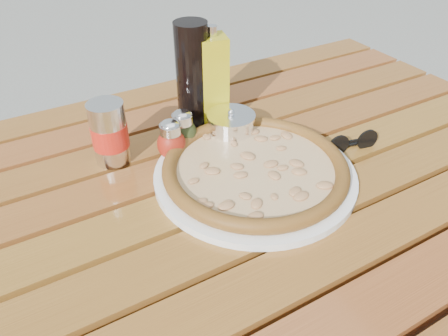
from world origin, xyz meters
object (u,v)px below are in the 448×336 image
sunglasses (352,143)px  parmesan_tin (231,127)px  dark_bottle (193,77)px  plate (255,174)px  pizza (255,167)px  soda_can (110,133)px  oregano_shaker (183,130)px  table (229,220)px  olive_oil_cruet (213,81)px  pepper_shaker (171,140)px

sunglasses → parmesan_tin: bearing=153.2°
dark_bottle → plate: bearing=-87.5°
pizza → dark_bottle: (-0.01, 0.22, 0.09)m
soda_can → pizza: bearing=-41.9°
oregano_shaker → dark_bottle: bearing=48.7°
plate → parmesan_tin: 0.13m
table → sunglasses: size_ratio=12.58×
plate → dark_bottle: 0.24m
pizza → sunglasses: (0.21, -0.02, -0.01)m
olive_oil_cruet → plate: bearing=-98.1°
soda_can → olive_oil_cruet: size_ratio=0.57×
dark_bottle → olive_oil_cruet: dark_bottle is taller
pepper_shaker → soda_can: bearing=154.3°
pizza → olive_oil_cruet: bearing=81.9°
plate → pepper_shaker: size_ratio=4.39×
plate → dark_bottle: (-0.01, 0.22, 0.10)m
plate → oregano_shaker: (-0.07, 0.15, 0.03)m
oregano_shaker → sunglasses: bearing=-31.8°
pepper_shaker → soda_can: size_ratio=0.68×
oregano_shaker → olive_oil_cruet: olive_oil_cruet is taller
pizza → dark_bottle: size_ratio=1.74×
pepper_shaker → plate: bearing=-52.5°
oregano_shaker → dark_bottle: (0.06, 0.06, 0.07)m
parmesan_tin → pepper_shaker: bearing=178.2°
soda_can → oregano_shaker: bearing=-10.8°
table → olive_oil_cruet: (0.08, 0.21, 0.17)m
sunglasses → oregano_shaker: bearing=159.6°
dark_bottle → olive_oil_cruet: bearing=-16.8°
dark_bottle → sunglasses: dark_bottle is taller
oregano_shaker → soda_can: (-0.13, 0.03, 0.02)m
plate → sunglasses: 0.21m
dark_bottle → parmesan_tin: 0.13m
plate → olive_oil_cruet: (0.03, 0.21, 0.09)m
table → dark_bottle: bearing=78.7°
pizza → parmesan_tin: 0.13m
table → oregano_shaker: (-0.01, 0.16, 0.11)m
table → dark_bottle: 0.29m
plate → sunglasses: (0.21, -0.02, 0.01)m
pizza → soda_can: 0.27m
soda_can → olive_oil_cruet: 0.24m
pepper_shaker → olive_oil_cruet: size_ratio=0.39×
plate → dark_bottle: dark_bottle is taller
plate → pizza: 0.02m
table → pizza: bearing=3.0°
pepper_shaker → olive_oil_cruet: bearing=29.9°
pepper_shaker → olive_oil_cruet: olive_oil_cruet is taller
plate → olive_oil_cruet: bearing=81.9°
table → dark_bottle: size_ratio=6.36×
sunglasses → dark_bottle: bearing=144.5°
plate → soda_can: soda_can is taller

